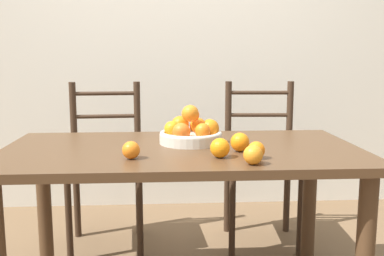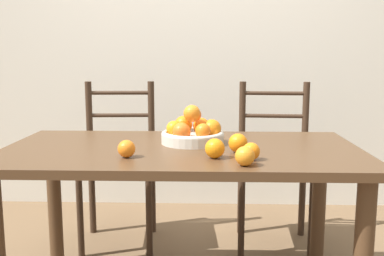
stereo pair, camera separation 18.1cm
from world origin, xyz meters
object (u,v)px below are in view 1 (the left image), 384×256
Objects in this scene: orange_loose_0 at (220,148)px; chair_left at (106,167)px; orange_loose_1 at (131,150)px; orange_loose_2 at (253,155)px; orange_loose_3 at (240,142)px; orange_loose_4 at (256,150)px; chair_right at (261,165)px; fruit_bowl at (191,132)px.

orange_loose_0 is 1.11m from chair_left.
orange_loose_1 is 0.96× the size of orange_loose_2.
orange_loose_3 is at bearing 92.39° from orange_loose_2.
orange_loose_0 reaches higher than orange_loose_4.
orange_loose_3 is (0.09, 0.11, 0.00)m from orange_loose_0.
orange_loose_3 is (0.43, 0.11, 0.00)m from orange_loose_1.
chair_left is 0.92m from chair_right.
orange_loose_1 is at bearing 176.84° from orange_loose_4.
chair_left reaches higher than orange_loose_2.
chair_right is at bearing 71.46° from orange_loose_3.
orange_loose_4 is at bearing -73.15° from orange_loose_3.
chair_left is at bearing 122.45° from orange_loose_2.
orange_loose_2 reaches higher than orange_loose_1.
orange_loose_1 is 0.47m from orange_loose_4.
chair_left is (-0.65, 0.81, -0.30)m from orange_loose_3.
chair_right is (0.70, 0.92, -0.29)m from orange_loose_1.
orange_loose_1 reaches higher than orange_loose_4.
chair_left is (-0.46, 0.62, -0.31)m from fruit_bowl.
orange_loose_2 reaches higher than orange_loose_4.
chair_left reaches higher than fruit_bowl.
orange_loose_2 is 1.26m from chair_left.
orange_loose_4 is 1.20m from chair_left.
orange_loose_2 is 1.07× the size of orange_loose_4.
chair_left is 1.00× the size of chair_right.
orange_loose_1 is at bearing -129.69° from fruit_bowl.
fruit_bowl is 0.83m from chair_right.
fruit_bowl is at bearing -57.44° from chair_left.
orange_loose_2 is (0.44, -0.12, 0.00)m from orange_loose_1.
orange_loose_2 is at bearing -108.49° from orange_loose_4.
orange_loose_0 is (0.09, -0.29, -0.01)m from fruit_bowl.
orange_loose_2 is at bearing -14.92° from orange_loose_1.
chair_left is at bearing 128.61° from orange_loose_3.
chair_right reaches higher than orange_loose_4.
chair_right is at bearing 52.54° from orange_loose_1.
orange_loose_4 is (0.04, -0.13, -0.01)m from orange_loose_3.
orange_loose_4 is at bearing -100.22° from chair_right.
chair_left is (-0.55, 0.92, -0.30)m from orange_loose_0.
chair_left is (-0.66, 1.03, -0.30)m from orange_loose_2.
orange_loose_0 is at bearing -72.56° from fruit_bowl.
orange_loose_2 is 0.07× the size of chair_left.
orange_loose_1 is (-0.34, 0.00, -0.00)m from orange_loose_0.
orange_loose_1 is at bearing -166.26° from orange_loose_3.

